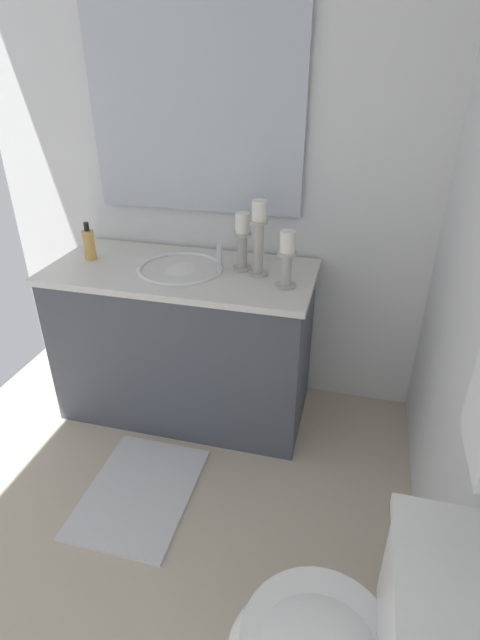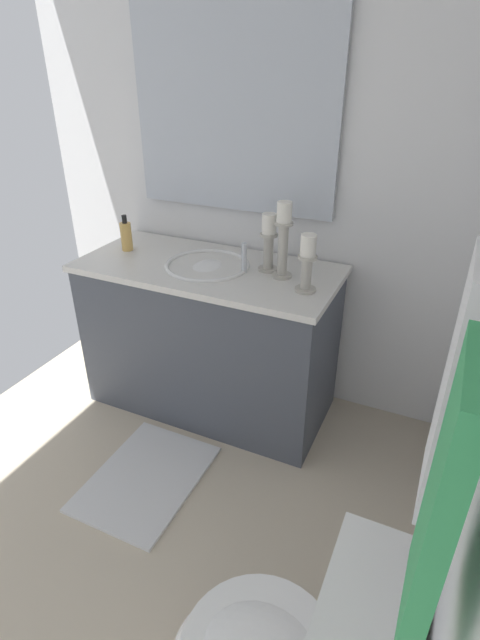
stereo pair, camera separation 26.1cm
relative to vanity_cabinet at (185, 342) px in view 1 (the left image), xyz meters
name	(u,v)px [view 1 (the left image)]	position (x,y,z in m)	size (l,w,h in m)	color
floor	(101,583)	(1.03, 0.03, -0.41)	(2.71, 2.25, 0.02)	beige
wall_left	(206,159)	(-0.33, 0.03, 0.83)	(0.04, 2.25, 2.45)	white
vanity_cabinet	(185,342)	(0.00, 0.00, 0.00)	(0.58, 1.25, 0.79)	#474C56
sink_basin	(181,277)	(0.00, 0.00, 0.36)	(0.40, 0.40, 0.24)	white
mirror	(194,112)	(-0.28, 0.00, 1.04)	(0.02, 1.01, 0.89)	silver
candle_holder_tall	(287,258)	(0.07, 0.50, 0.52)	(0.09, 0.09, 0.24)	#B7B2A5
candle_holder_short	(259,236)	(-0.03, 0.36, 0.57)	(0.09, 0.09, 0.34)	#B7B2A5
candle_holder_mid	(242,240)	(-0.07, 0.28, 0.53)	(0.09, 0.09, 0.26)	#B7B2A5
soap_bottle	(89,244)	(-0.02, -0.47, 0.47)	(0.06, 0.06, 0.18)	#E5B259
bath_mat	(140,492)	(0.62, 0.00, -0.39)	(0.60, 0.44, 0.02)	silver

